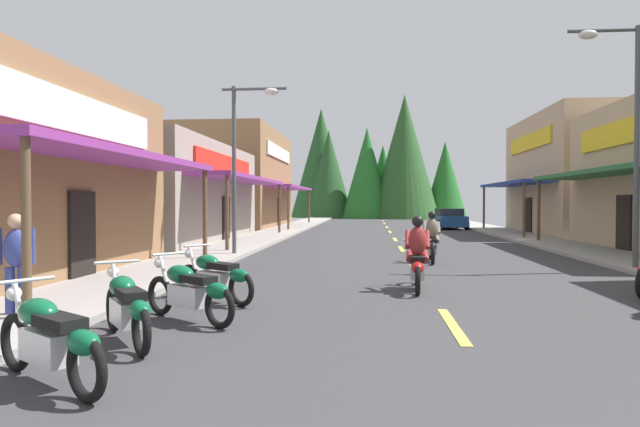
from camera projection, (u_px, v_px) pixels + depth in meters
The scene contains 18 objects.
ground at pixel (398, 246), 23.50m from camera, with size 10.77×77.45×0.10m, color #38383A.
sidewalk_left at pixel (247, 242), 24.11m from camera, with size 2.56×77.45×0.12m, color #9E9991.
sidewalk_right at pixel (558, 244), 22.89m from camera, with size 2.56×77.45×0.12m, color #9E9991.
centerline_dashes at pixel (395, 239), 27.13m from camera, with size 0.16×53.11×0.01m.
storefront_left_middle at pixel (155, 193), 25.52m from camera, with size 8.65×13.00×4.55m.
storefront_left_far at pixel (226, 180), 40.38m from camera, with size 9.86×13.44×6.98m.
storefront_right_far at pixel (607, 175), 30.86m from camera, with size 10.43×10.94×6.79m.
streetlamp_left at pixel (244, 144), 18.17m from camera, with size 2.19×0.30×5.72m.
streetlamp_right at pixel (624, 113), 14.33m from camera, with size 2.19×0.30×6.49m.
motorcycle_parked_left_0 at pixel (49, 338), 5.43m from camera, with size 1.85×1.25×1.04m.
motorcycle_parked_left_1 at pixel (127, 306), 7.08m from camera, with size 1.39×1.75×1.04m.
motorcycle_parked_left_2 at pixel (189, 290), 8.36m from camera, with size 1.81×1.30×1.04m.
motorcycle_parked_left_3 at pixel (215, 276), 10.02m from camera, with size 1.81×1.32×1.04m.
rider_cruising_lead at pixel (417, 259), 11.36m from camera, with size 0.60×2.14×1.57m.
rider_cruising_trailing at pixel (432, 241), 16.62m from camera, with size 0.60×2.14×1.57m.
pedestrian_browsing at pixel (16, 259), 8.37m from camera, with size 0.56×0.34×1.67m.
parked_car_curbside at pixel (449, 219), 37.40m from camera, with size 2.22×4.38×1.40m.
treeline_backdrop at pixel (369, 166), 62.54m from camera, with size 20.48×10.85×13.88m.
Camera 1 is at (-1.24, 0.05, 1.85)m, focal length 30.48 mm.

